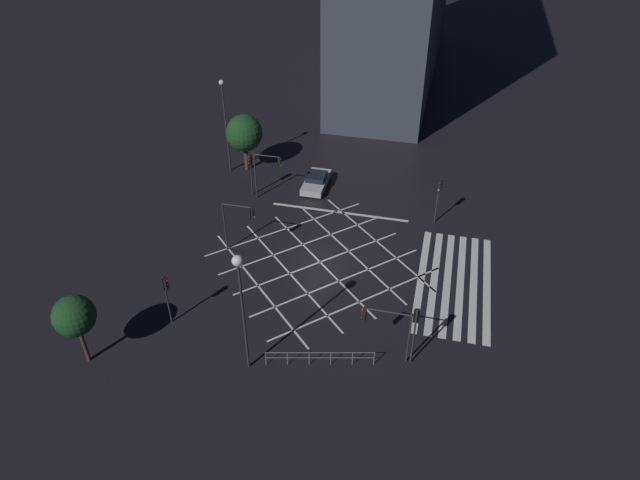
{
  "coord_description": "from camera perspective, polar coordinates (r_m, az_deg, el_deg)",
  "views": [
    {
      "loc": [
        -31.74,
        -7.66,
        25.78
      ],
      "look_at": [
        0.0,
        0.0,
        1.99
      ],
      "focal_mm": 32.0,
      "sensor_mm": 36.0,
      "label": 1
    }
  ],
  "objects": [
    {
      "name": "ground_plane",
      "position": [
        41.6,
        0.0,
        -2.22
      ],
      "size": [
        200.0,
        200.0,
        0.0
      ],
      "primitive_type": "plane",
      "color": "black"
    },
    {
      "name": "pedestrian_railing",
      "position": [
        33.97,
        0.0,
        -11.6
      ],
      "size": [
        1.54,
        6.22,
        1.05
      ],
      "rotation": [
        0.0,
        0.0,
        -1.33
      ],
      "color": "gray",
      "rests_on": "ground_plane"
    },
    {
      "name": "traffic_light_nw_cross",
      "position": [
        36.36,
        -15.07,
        -4.92
      ],
      "size": [
        0.36,
        0.39,
        3.71
      ],
      "rotation": [
        0.0,
        0.0,
        -1.57
      ],
      "color": "#2D2D30",
      "rests_on": "ground_plane"
    },
    {
      "name": "traffic_light_sw_main",
      "position": [
        32.94,
        9.51,
        -8.37
      ],
      "size": [
        0.39,
        0.36,
        4.17
      ],
      "color": "#2D2D30",
      "rests_on": "ground_plane"
    },
    {
      "name": "traffic_light_sw_cross",
      "position": [
        33.05,
        6.39,
        -8.17
      ],
      "size": [
        0.36,
        2.92,
        3.83
      ],
      "rotation": [
        0.0,
        0.0,
        1.57
      ],
      "color": "#2D2D30",
      "rests_on": "ground_plane"
    },
    {
      "name": "traffic_light_median_north",
      "position": [
        41.22,
        -8.03,
        2.26
      ],
      "size": [
        0.36,
        2.49,
        4.19
      ],
      "rotation": [
        0.0,
        0.0,
        -1.57
      ],
      "color": "#2D2D30",
      "rests_on": "ground_plane"
    },
    {
      "name": "street_tree_near",
      "position": [
        51.99,
        -7.59,
        10.55
      ],
      "size": [
        3.28,
        3.28,
        5.3
      ],
      "color": "#473323",
      "rests_on": "ground_plane"
    },
    {
      "name": "traffic_light_ne_main",
      "position": [
        48.2,
        -7.02,
        7.32
      ],
      "size": [
        0.39,
        0.36,
        3.92
      ],
      "rotation": [
        0.0,
        0.0,
        3.14
      ],
      "color": "#2D2D30",
      "rests_on": "ground_plane"
    },
    {
      "name": "traffic_light_ne_cross",
      "position": [
        47.3,
        -5.18,
        7.31
      ],
      "size": [
        0.36,
        2.41,
        4.27
      ],
      "rotation": [
        0.0,
        0.0,
        -1.57
      ],
      "color": "#2D2D30",
      "rests_on": "ground_plane"
    },
    {
      "name": "street_tree_far",
      "position": [
        34.97,
        -23.37,
        -7.0
      ],
      "size": [
        2.4,
        2.4,
        4.8
      ],
      "color": "#473323",
      "rests_on": "ground_plane"
    },
    {
      "name": "street_lamp_west",
      "position": [
        51.19,
        -9.52,
        12.4
      ],
      "size": [
        0.45,
        0.45,
        8.59
      ],
      "color": "#2D2D30",
      "rests_on": "ground_plane"
    },
    {
      "name": "waiting_car",
      "position": [
        50.15,
        -0.39,
        5.9
      ],
      "size": [
        4.24,
        1.85,
        1.21
      ],
      "rotation": [
        0.0,
        0.0,
        3.14
      ],
      "color": "#B7BABC",
      "rests_on": "ground_plane"
    },
    {
      "name": "street_lamp_east",
      "position": [
        30.21,
        -8.0,
        -4.43
      ],
      "size": [
        0.62,
        0.62,
        8.22
      ],
      "color": "#2D2D30",
      "rests_on": "ground_plane"
    },
    {
      "name": "traffic_light_se_main",
      "position": [
        45.11,
        11.75,
        4.64
      ],
      "size": [
        0.39,
        0.36,
        3.93
      ],
      "rotation": [
        0.0,
        0.0,
        3.14
      ],
      "color": "#2D2D30",
      "rests_on": "ground_plane"
    },
    {
      "name": "road_markings",
      "position": [
        41.25,
        7.94,
        -3.02
      ],
      "size": [
        17.06,
        20.64,
        0.01
      ],
      "color": "silver",
      "rests_on": "ground_plane"
    }
  ]
}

